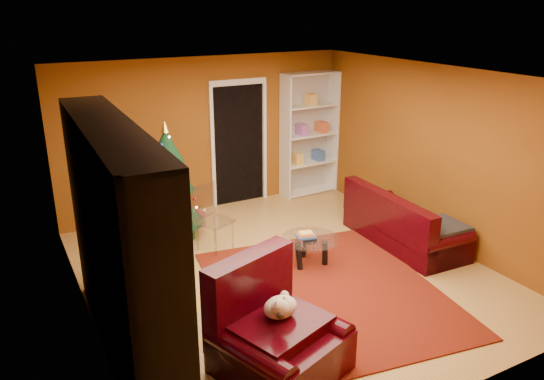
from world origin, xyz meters
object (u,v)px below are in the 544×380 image
armchair (281,331)px  sofa (406,217)px  media_unit (120,249)px  gift_box_teal (160,223)px  gift_box_green (183,229)px  coffee_table (310,251)px  christmas_tree (168,182)px  white_bookshelf (309,135)px  acrylic_chair (215,221)px  dog (280,307)px  gift_box_red (195,219)px  rug (327,291)px

armchair → sofa: 3.49m
media_unit → gift_box_teal: (1.21, 2.89, -1.07)m
gift_box_green → coffee_table: bearing=-53.6°
media_unit → coffee_table: size_ratio=4.06×
media_unit → christmas_tree: 2.96m
white_bookshelf → acrylic_chair: 2.96m
media_unit → acrylic_chair: (1.73, 1.90, -0.77)m
acrylic_chair → gift_box_green: bearing=90.9°
gift_box_green → dog: dog is taller
media_unit → white_bookshelf: bearing=40.0°
gift_box_green → white_bookshelf: 3.06m
christmas_tree → dog: bearing=-90.6°
gift_box_green → sofa: (2.85, -1.75, 0.28)m
gift_box_green → dog: bearing=-93.1°
white_bookshelf → armchair: bearing=-127.0°
gift_box_green → gift_box_red: size_ratio=1.14×
armchair → coffee_table: size_ratio=1.49×
rug → coffee_table: coffee_table is taller
gift_box_red → white_bookshelf: size_ratio=0.11×
gift_box_teal → armchair: size_ratio=0.24×
media_unit → white_bookshelf: 5.39m
white_bookshelf → sofa: bearing=-90.5°
christmas_tree → sofa: (2.99, -1.88, -0.46)m
coffee_table → gift_box_red: bearing=115.1°
christmas_tree → armchair: size_ratio=1.57×
sofa → coffee_table: (-1.62, 0.08, -0.21)m
gift_box_green → acrylic_chair: bearing=-64.9°
media_unit → armchair: bearing=-35.5°
gift_box_teal → armchair: bearing=-89.6°
media_unit → rug: bearing=3.8°
dog → coffee_table: (1.41, 1.70, -0.47)m
gift_box_teal → gift_box_red: size_ratio=1.15×
sofa → white_bookshelf: bearing=3.7°
gift_box_teal → armchair: 3.84m
gift_box_red → dog: 3.76m
gift_box_red → acrylic_chair: acrylic_chair is taller
gift_box_red → white_bookshelf: bearing=11.9°
white_bookshelf → armchair: (-2.99, -4.28, -0.67)m
gift_box_teal → gift_box_green: (0.24, -0.39, -0.00)m
rug → sofa: size_ratio=1.60×
rug → sofa: 1.98m
media_unit → armchair: size_ratio=2.72×
christmas_tree → acrylic_chair: 0.96m
white_bookshelf → armchair: white_bookshelf is taller
sofa → gift_box_green: bearing=60.6°
gift_box_green → coffee_table: coffee_table is taller
christmas_tree → white_bookshelf: (2.92, 0.71, 0.24)m
gift_box_green → acrylic_chair: size_ratio=0.33×
coffee_table → acrylic_chair: (-0.95, 1.07, 0.23)m
gift_box_green → gift_box_red: 0.44m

